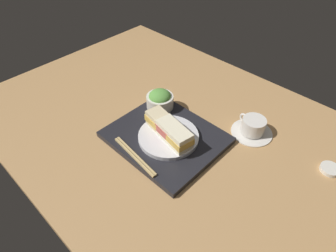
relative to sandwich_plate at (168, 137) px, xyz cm
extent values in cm
cube|color=tan|center=(-6.76, 6.70, -4.26)|extent=(140.00, 100.00, 3.00)
cube|color=black|center=(-1.73, 0.40, -1.76)|extent=(36.24, 30.95, 2.01)
cylinder|color=silver|center=(0.00, 0.00, 0.00)|extent=(20.23, 20.23, 1.50)
cube|color=beige|center=(-6.13, 1.11, 1.49)|extent=(7.34, 6.75, 1.47)
cube|color=gold|center=(-6.13, 1.11, 3.43)|extent=(7.81, 7.23, 2.42)
cube|color=beige|center=(-6.13, 1.11, 5.38)|extent=(7.34, 6.75, 1.47)
cube|color=#EFE5C1|center=(0.00, 0.00, 1.54)|extent=(7.34, 6.75, 1.59)
cube|color=#B74C42|center=(0.00, 0.00, 3.63)|extent=(7.84, 7.12, 2.59)
cube|color=#EFE5C1|center=(0.00, 0.00, 5.72)|extent=(7.34, 6.75, 1.59)
cube|color=#EFE5C1|center=(6.13, -1.11, 1.61)|extent=(7.34, 6.75, 1.71)
cube|color=gold|center=(6.13, -1.11, 3.64)|extent=(7.84, 7.20, 2.36)
cube|color=#EFE5C1|center=(6.13, -1.11, 5.68)|extent=(7.34, 6.75, 1.71)
cylinder|color=silver|center=(-13.83, 9.85, 1.71)|extent=(10.04, 10.04, 4.93)
ellipsoid|color=#5B9E42|center=(-13.83, 9.85, 4.18)|extent=(8.12, 8.12, 4.47)
cube|color=tan|center=(-1.95, -13.72, -0.40)|extent=(20.37, 2.77, 0.70)
cube|color=tan|center=(-1.86, -12.85, -0.40)|extent=(20.37, 2.77, 0.70)
cylinder|color=silver|center=(17.79, 23.63, -2.36)|extent=(14.32, 14.32, 0.80)
cylinder|color=silver|center=(17.79, 23.63, 0.67)|extent=(8.07, 8.07, 5.27)
cylinder|color=black|center=(17.79, 23.63, 2.90)|extent=(7.43, 7.43, 0.40)
torus|color=silver|center=(13.27, 24.67, 0.67)|extent=(3.83, 1.62, 3.75)
cylinder|color=silver|center=(44.19, 25.81, -2.12)|extent=(5.92, 5.92, 1.29)
camera|label=1|loc=(47.17, -49.20, 67.99)|focal=30.89mm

